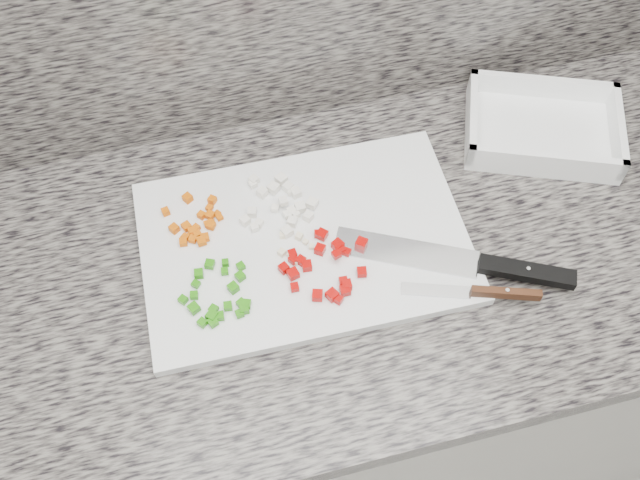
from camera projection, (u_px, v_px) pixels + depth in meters
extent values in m
cube|color=silver|center=(337.00, 367.00, 1.50)|extent=(3.92, 0.62, 0.86)
cube|color=slate|center=(343.00, 257.00, 1.12)|extent=(3.96, 0.64, 0.04)
cube|color=white|center=(304.00, 242.00, 1.10)|extent=(0.50, 0.34, 0.02)
cube|color=#D05704|center=(217.00, 214.00, 1.11)|extent=(0.01, 0.01, 0.01)
cube|color=#D05704|center=(188.00, 198.00, 1.13)|extent=(0.02, 0.02, 0.01)
cube|color=#D05704|center=(185.00, 237.00, 1.09)|extent=(0.01, 0.01, 0.01)
cube|color=#D05704|center=(191.00, 233.00, 1.09)|extent=(0.01, 0.01, 0.01)
cube|color=#D05704|center=(193.00, 239.00, 1.09)|extent=(0.01, 0.01, 0.01)
cube|color=#D05704|center=(174.00, 229.00, 1.10)|extent=(0.02, 0.02, 0.01)
cube|color=#D05704|center=(186.00, 226.00, 1.10)|extent=(0.02, 0.02, 0.01)
cube|color=#D05704|center=(196.00, 228.00, 1.10)|extent=(0.01, 0.01, 0.01)
cube|color=#D05704|center=(201.00, 215.00, 1.11)|extent=(0.01, 0.01, 0.01)
cube|color=#D05704|center=(205.00, 237.00, 1.09)|extent=(0.01, 0.01, 0.01)
cube|color=#D05704|center=(197.00, 234.00, 1.09)|extent=(0.01, 0.01, 0.01)
cube|color=#D05704|center=(183.00, 242.00, 1.08)|extent=(0.01, 0.01, 0.01)
cube|color=#D05704|center=(210.00, 215.00, 1.11)|extent=(0.02, 0.02, 0.01)
cube|color=#D05704|center=(192.00, 231.00, 1.10)|extent=(0.01, 0.01, 0.01)
cube|color=#D05704|center=(166.00, 212.00, 1.11)|extent=(0.01, 0.01, 0.01)
cube|color=#D05704|center=(212.00, 200.00, 1.13)|extent=(0.02, 0.02, 0.01)
cube|color=#D05704|center=(207.00, 224.00, 1.10)|extent=(0.01, 0.01, 0.01)
cube|color=#D05704|center=(220.00, 217.00, 1.11)|extent=(0.01, 0.01, 0.01)
cube|color=#D05704|center=(209.00, 208.00, 1.12)|extent=(0.01, 0.01, 0.01)
cube|color=#D05704|center=(211.00, 225.00, 1.10)|extent=(0.02, 0.02, 0.01)
cube|color=#D05704|center=(211.00, 223.00, 1.10)|extent=(0.01, 0.01, 0.01)
cube|color=#D05704|center=(201.00, 241.00, 1.08)|extent=(0.01, 0.01, 0.01)
cube|color=white|center=(275.00, 208.00, 1.12)|extent=(0.01, 0.01, 0.01)
cube|color=white|center=(255.00, 227.00, 1.10)|extent=(0.01, 0.01, 0.01)
cube|color=white|center=(293.00, 191.00, 1.14)|extent=(0.02, 0.02, 0.01)
cube|color=white|center=(292.00, 211.00, 1.11)|extent=(0.02, 0.02, 0.01)
cube|color=white|center=(252.00, 212.00, 1.11)|extent=(0.02, 0.02, 0.01)
cube|color=white|center=(300.00, 207.00, 1.12)|extent=(0.02, 0.02, 0.01)
cube|color=white|center=(296.00, 214.00, 1.11)|extent=(0.01, 0.01, 0.01)
cube|color=white|center=(288.00, 187.00, 1.14)|extent=(0.02, 0.02, 0.01)
cube|color=white|center=(245.00, 221.00, 1.10)|extent=(0.02, 0.02, 0.01)
cube|color=white|center=(291.00, 191.00, 1.14)|extent=(0.01, 0.01, 0.01)
cube|color=white|center=(308.00, 216.00, 1.11)|extent=(0.02, 0.02, 0.01)
cube|color=white|center=(287.00, 231.00, 1.09)|extent=(0.02, 0.02, 0.01)
cube|color=white|center=(259.00, 223.00, 1.10)|extent=(0.02, 0.02, 0.01)
cube|color=white|center=(254.00, 180.00, 1.15)|extent=(0.02, 0.02, 0.01)
cube|color=white|center=(262.00, 193.00, 1.13)|extent=(0.02, 0.02, 0.01)
cube|color=white|center=(281.00, 179.00, 1.15)|extent=(0.02, 0.02, 0.01)
cube|color=white|center=(287.00, 214.00, 1.11)|extent=(0.01, 0.01, 0.01)
cube|color=white|center=(312.00, 203.00, 1.12)|extent=(0.02, 0.02, 0.01)
cube|color=white|center=(253.00, 184.00, 1.14)|extent=(0.01, 0.01, 0.01)
cube|color=white|center=(273.00, 188.00, 1.14)|extent=(0.02, 0.02, 0.01)
cube|color=white|center=(292.00, 222.00, 1.10)|extent=(0.02, 0.02, 0.01)
cube|color=white|center=(283.00, 201.00, 1.11)|extent=(0.01, 0.01, 0.01)
cube|color=white|center=(296.00, 193.00, 1.13)|extent=(0.02, 0.02, 0.01)
cube|color=#247E0B|center=(240.00, 276.00, 1.05)|extent=(0.02, 0.02, 0.01)
cube|color=#247E0B|center=(202.00, 323.00, 1.01)|extent=(0.02, 0.02, 0.01)
cube|color=#247E0B|center=(246.00, 304.00, 1.03)|extent=(0.02, 0.02, 0.01)
cube|color=#247E0B|center=(220.00, 316.00, 1.02)|extent=(0.01, 0.01, 0.01)
cube|color=#247E0B|center=(233.00, 288.00, 1.04)|extent=(0.02, 0.02, 0.01)
cube|color=#247E0B|center=(210.00, 264.00, 1.06)|extent=(0.02, 0.02, 0.01)
cube|color=#247E0B|center=(194.00, 308.00, 1.02)|extent=(0.02, 0.02, 0.01)
cube|color=#247E0B|center=(241.00, 266.00, 1.06)|extent=(0.01, 0.01, 0.01)
cube|color=#247E0B|center=(214.00, 309.00, 1.02)|extent=(0.02, 0.02, 0.01)
cube|color=#247E0B|center=(242.00, 303.00, 1.03)|extent=(0.02, 0.02, 0.01)
cube|color=#247E0B|center=(199.00, 274.00, 1.05)|extent=(0.01, 0.01, 0.01)
cube|color=#247E0B|center=(212.00, 316.00, 1.02)|extent=(0.02, 0.02, 0.01)
cube|color=#247E0B|center=(194.00, 295.00, 1.04)|extent=(0.01, 0.01, 0.01)
cube|color=#247E0B|center=(239.00, 314.00, 1.02)|extent=(0.01, 0.01, 0.01)
cube|color=#247E0B|center=(183.00, 300.00, 1.03)|extent=(0.02, 0.02, 0.01)
cube|color=#247E0B|center=(213.00, 322.00, 1.01)|extent=(0.02, 0.02, 0.01)
cube|color=#247E0B|center=(196.00, 284.00, 1.05)|extent=(0.02, 0.02, 0.01)
cube|color=#247E0B|center=(244.00, 309.00, 1.02)|extent=(0.01, 0.01, 0.01)
cube|color=#247E0B|center=(225.00, 263.00, 1.07)|extent=(0.01, 0.01, 0.01)
cube|color=#247E0B|center=(225.00, 271.00, 1.06)|extent=(0.01, 0.01, 0.01)
cube|color=#247E0B|center=(228.00, 306.00, 1.03)|extent=(0.01, 0.01, 0.01)
cube|color=#A60402|center=(307.00, 266.00, 1.06)|extent=(0.02, 0.02, 0.01)
cube|color=#A60402|center=(318.00, 234.00, 1.09)|extent=(0.01, 0.01, 0.01)
cube|color=#A60402|center=(361.00, 243.00, 1.08)|extent=(0.02, 0.02, 0.01)
cube|color=#A60402|center=(292.00, 254.00, 1.07)|extent=(0.01, 0.01, 0.01)
cube|color=#A60402|center=(317.00, 295.00, 1.03)|extent=(0.02, 0.02, 0.01)
cube|color=#A60402|center=(340.00, 249.00, 1.08)|extent=(0.02, 0.02, 0.01)
cube|color=#A60402|center=(332.00, 295.00, 1.03)|extent=(0.02, 0.02, 0.01)
cube|color=#A60402|center=(338.00, 245.00, 1.08)|extent=(0.02, 0.02, 0.01)
cube|color=#A60402|center=(293.00, 274.00, 1.05)|extent=(0.02, 0.02, 0.01)
cube|color=#A60402|center=(322.00, 234.00, 1.09)|extent=(0.02, 0.02, 0.01)
cube|color=#A60402|center=(284.00, 268.00, 1.06)|extent=(0.02, 0.02, 0.01)
cube|color=#A60402|center=(295.00, 287.00, 1.04)|extent=(0.01, 0.01, 0.01)
cube|color=#A60402|center=(362.00, 272.00, 1.05)|extent=(0.02, 0.02, 0.01)
cube|color=#A60402|center=(347.00, 252.00, 1.07)|extent=(0.02, 0.02, 0.01)
cube|color=#A60402|center=(339.00, 300.00, 1.03)|extent=(0.02, 0.02, 0.01)
cube|color=#A60402|center=(293.00, 259.00, 1.07)|extent=(0.02, 0.02, 0.01)
cube|color=#A60402|center=(347.00, 285.00, 1.04)|extent=(0.01, 0.01, 0.01)
cube|color=#A60402|center=(301.00, 260.00, 1.07)|extent=(0.02, 0.02, 0.01)
cube|color=#A60402|center=(343.00, 281.00, 1.05)|extent=(0.01, 0.01, 0.01)
cube|color=#A60402|center=(320.00, 249.00, 1.08)|extent=(0.02, 0.02, 0.01)
cube|color=#A60402|center=(336.00, 254.00, 1.06)|extent=(0.01, 0.01, 0.01)
cube|color=#A60402|center=(345.00, 290.00, 1.04)|extent=(0.01, 0.01, 0.01)
cube|color=beige|center=(290.00, 254.00, 1.07)|extent=(0.01, 0.01, 0.01)
cube|color=beige|center=(311.00, 247.00, 1.08)|extent=(0.01, 0.01, 0.01)
cube|color=beige|center=(306.00, 242.00, 1.09)|extent=(0.01, 0.01, 0.01)
cube|color=beige|center=(282.00, 235.00, 1.09)|extent=(0.01, 0.01, 0.01)
cube|color=beige|center=(299.00, 236.00, 1.09)|extent=(0.01, 0.01, 0.01)
cube|color=beige|center=(297.00, 262.00, 1.07)|extent=(0.01, 0.01, 0.01)
cube|color=beige|center=(282.00, 253.00, 1.07)|extent=(0.01, 0.01, 0.01)
cube|color=beige|center=(304.00, 261.00, 1.07)|extent=(0.01, 0.01, 0.01)
cube|color=silver|center=(406.00, 252.00, 1.08)|extent=(0.22, 0.14, 0.00)
cube|color=black|center=(527.00, 272.00, 1.05)|extent=(0.14, 0.09, 0.02)
cylinder|color=silver|center=(528.00, 269.00, 1.05)|extent=(0.01, 0.01, 0.00)
cube|color=silver|center=(436.00, 291.00, 1.04)|extent=(0.10, 0.05, 0.00)
cube|color=#412210|center=(506.00, 293.00, 1.03)|extent=(0.10, 0.04, 0.02)
cylinder|color=silver|center=(507.00, 290.00, 1.03)|extent=(0.01, 0.01, 0.00)
cube|color=white|center=(540.00, 134.00, 1.22)|extent=(0.30, 0.26, 0.01)
cube|color=white|center=(542.00, 87.00, 1.24)|extent=(0.24, 0.11, 0.04)
cube|color=white|center=(546.00, 163.00, 1.15)|extent=(0.24, 0.11, 0.04)
cube|color=white|center=(617.00, 130.00, 1.19)|extent=(0.08, 0.17, 0.04)
cube|color=white|center=(472.00, 116.00, 1.21)|extent=(0.08, 0.17, 0.04)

